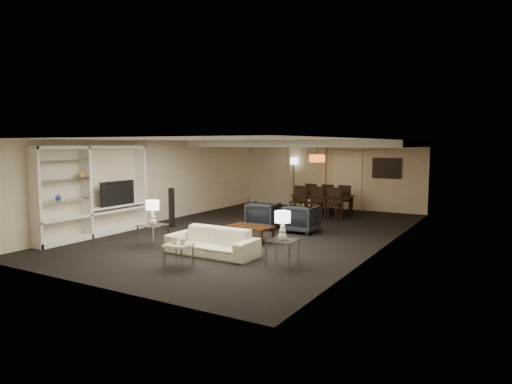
{
  "coord_description": "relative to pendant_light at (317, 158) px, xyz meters",
  "views": [
    {
      "loc": [
        6.19,
        -10.58,
        2.39
      ],
      "look_at": [
        0.0,
        0.0,
        1.1
      ],
      "focal_mm": 32.0,
      "sensor_mm": 36.0,
      "label": 1
    }
  ],
  "objects": [
    {
      "name": "floor",
      "position": [
        -0.3,
        -3.5,
        -1.92
      ],
      "size": [
        11.0,
        11.0,
        0.0
      ],
      "primitive_type": "plane",
      "color": "black",
      "rests_on": "ground"
    },
    {
      "name": "ceiling",
      "position": [
        -0.3,
        -3.5,
        0.58
      ],
      "size": [
        7.0,
        11.0,
        0.02
      ],
      "primitive_type": "cube",
      "color": "silver",
      "rests_on": "ground"
    },
    {
      "name": "wall_back",
      "position": [
        -0.3,
        2.0,
        -0.67
      ],
      "size": [
        7.0,
        0.02,
        2.5
      ],
      "primitive_type": "cube",
      "color": "beige",
      "rests_on": "ground"
    },
    {
      "name": "wall_front",
      "position": [
        -0.3,
        -9.0,
        -0.67
      ],
      "size": [
        7.0,
        0.02,
        2.5
      ],
      "primitive_type": "cube",
      "color": "beige",
      "rests_on": "ground"
    },
    {
      "name": "wall_left",
      "position": [
        -3.8,
        -3.5,
        -0.67
      ],
      "size": [
        0.02,
        11.0,
        2.5
      ],
      "primitive_type": "cube",
      "color": "beige",
      "rests_on": "ground"
    },
    {
      "name": "wall_right",
      "position": [
        3.2,
        -3.5,
        -0.67
      ],
      "size": [
        0.02,
        11.0,
        2.5
      ],
      "primitive_type": "cube",
      "color": "beige",
      "rests_on": "ground"
    },
    {
      "name": "ceiling_soffit",
      "position": [
        -0.3,
        0.0,
        0.48
      ],
      "size": [
        7.0,
        4.0,
        0.2
      ],
      "primitive_type": "cube",
      "color": "silver",
      "rests_on": "ceiling"
    },
    {
      "name": "curtains",
      "position": [
        -1.2,
        1.92,
        -0.72
      ],
      "size": [
        1.5,
        0.12,
        2.4
      ],
      "primitive_type": "cube",
      "color": "beige",
      "rests_on": "wall_back"
    },
    {
      "name": "door",
      "position": [
        0.4,
        1.97,
        -0.87
      ],
      "size": [
        0.9,
        0.05,
        2.1
      ],
      "primitive_type": "cube",
      "color": "silver",
      "rests_on": "wall_back"
    },
    {
      "name": "painting",
      "position": [
        1.8,
        1.96,
        -0.37
      ],
      "size": [
        0.95,
        0.04,
        0.65
      ],
      "primitive_type": "cube",
      "color": "#142D38",
      "rests_on": "wall_back"
    },
    {
      "name": "media_unit",
      "position": [
        -3.61,
        -6.1,
        -0.74
      ],
      "size": [
        0.38,
        3.4,
        2.35
      ],
      "primitive_type": null,
      "color": "white",
      "rests_on": "wall_left"
    },
    {
      "name": "pendant_light",
      "position": [
        0.0,
        0.0,
        0.0
      ],
      "size": [
        0.52,
        0.52,
        0.24
      ],
      "primitive_type": "cylinder",
      "color": "#D8591E",
      "rests_on": "ceiling_soffit"
    },
    {
      "name": "sofa",
      "position": [
        0.2,
        -6.23,
        -1.63
      ],
      "size": [
        2.02,
        0.79,
        0.59
      ],
      "primitive_type": "imported",
      "rotation": [
        0.0,
        0.0,
        0.0
      ],
      "color": "beige",
      "rests_on": "floor"
    },
    {
      "name": "coffee_table",
      "position": [
        0.2,
        -4.63,
        -1.72
      ],
      "size": [
        1.16,
        0.73,
        0.4
      ],
      "primitive_type": null,
      "rotation": [
        0.0,
        0.0,
        -0.08
      ],
      "color": "black",
      "rests_on": "floor"
    },
    {
      "name": "armchair_left",
      "position": [
        -0.4,
        -2.93,
        -1.55
      ],
      "size": [
        0.9,
        0.92,
        0.75
      ],
      "primitive_type": "imported",
      "rotation": [
        0.0,
        0.0,
        3.28
      ],
      "color": "black",
      "rests_on": "floor"
    },
    {
      "name": "armchair_right",
      "position": [
        0.8,
        -2.93,
        -1.55
      ],
      "size": [
        0.8,
        0.83,
        0.75
      ],
      "primitive_type": "imported",
      "rotation": [
        0.0,
        0.0,
        3.14
      ],
      "color": "black",
      "rests_on": "floor"
    },
    {
      "name": "side_table_left",
      "position": [
        -1.5,
        -6.23,
        -1.66
      ],
      "size": [
        0.58,
        0.58,
        0.52
      ],
      "primitive_type": null,
      "rotation": [
        0.0,
        0.0,
        -0.06
      ],
      "color": "white",
      "rests_on": "floor"
    },
    {
      "name": "side_table_right",
      "position": [
        1.9,
        -6.23,
        -1.66
      ],
      "size": [
        0.59,
        0.59,
        0.52
      ],
      "primitive_type": null,
      "rotation": [
        0.0,
        0.0,
        0.08
      ],
      "color": "white",
      "rests_on": "floor"
    },
    {
      "name": "table_lamp_left",
      "position": [
        -1.5,
        -6.23,
        -1.12
      ],
      "size": [
        0.34,
        0.34,
        0.57
      ],
      "primitive_type": null,
      "rotation": [
        0.0,
        0.0,
        0.09
      ],
      "color": "silver",
      "rests_on": "side_table_left"
    },
    {
      "name": "table_lamp_right",
      "position": [
        1.9,
        -6.23,
        -1.12
      ],
      "size": [
        0.34,
        0.34,
        0.57
      ],
      "primitive_type": null,
      "rotation": [
        0.0,
        0.0,
        -0.09
      ],
      "color": "beige",
      "rests_on": "side_table_right"
    },
    {
      "name": "marble_table",
      "position": [
        0.2,
        -7.33,
        -1.69
      ],
      "size": [
        0.5,
        0.5,
        0.46
      ],
      "primitive_type": null,
      "rotation": [
        0.0,
        0.0,
        0.09
      ],
      "color": "white",
      "rests_on": "floor"
    },
    {
      "name": "gold_gourd_a",
      "position": [
        0.1,
        -7.33,
        -1.39
      ],
      "size": [
        0.15,
        0.15,
        0.15
      ],
      "primitive_type": "sphere",
      "color": "#D9B073",
      "rests_on": "marble_table"
    },
    {
      "name": "gold_gourd_b",
      "position": [
        0.3,
        -7.33,
        -1.39
      ],
      "size": [
        0.13,
        0.13,
        0.13
      ],
      "primitive_type": "sphere",
      "color": "tan",
      "rests_on": "marble_table"
    },
    {
      "name": "television",
      "position": [
        -3.58,
        -5.46,
        -0.84
      ],
      "size": [
        1.14,
        0.15,
        0.66
      ],
      "primitive_type": "imported",
      "rotation": [
        0.0,
        0.0,
        1.57
      ],
      "color": "black",
      "rests_on": "media_unit"
    },
    {
      "name": "vase_blue",
      "position": [
        -3.61,
        -7.16,
        -0.78
      ],
      "size": [
        0.15,
        0.15,
        0.15
      ],
      "primitive_type": "imported",
      "color": "#2744A9",
      "rests_on": "media_unit"
    },
    {
      "name": "vase_amber",
      "position": [
        -3.61,
        -6.49,
        -0.28
      ],
      "size": [
        0.16,
        0.16,
        0.16
      ],
      "primitive_type": "imported",
      "color": "gold",
      "rests_on": "media_unit"
    },
    {
      "name": "floor_speaker",
      "position": [
        -2.77,
        -4.09,
        -1.35
      ],
      "size": [
        0.13,
        0.13,
        1.14
      ],
      "primitive_type": "cube",
      "rotation": [
        0.0,
        0.0,
        -0.07
      ],
      "color": "black",
      "rests_on": "floor"
    },
    {
      "name": "dining_table",
      "position": [
        0.11,
        0.24,
        -1.58
      ],
      "size": [
        1.97,
        1.16,
        0.68
      ],
      "primitive_type": "imported",
      "rotation": [
        0.0,
        0.0,
        -0.05
      ],
      "color": "black",
      "rests_on": "floor"
    },
    {
      "name": "chair_nl",
      "position": [
        -0.49,
        -0.41,
        -1.42
      ],
      "size": [
        0.47,
        0.47,
        1.0
      ],
      "primitive_type": null,
      "rotation": [
        0.0,
        0.0,
        0.01
      ],
      "color": "black",
      "rests_on": "floor"
    },
    {
      "name": "chair_nm",
      "position": [
        0.11,
        -0.41,
        -1.42
      ],
      "size": [
        0.48,
        0.48,
        1.0
      ],
      "primitive_type": null,
      "rotation": [
        0.0,
        0.0,
        -0.04
      ],
      "color": "black",
      "rests_on": "floor"
    },
    {
      "name": "chair_nr",
      "position": [
        0.71,
        -0.41,
        -1.42
      ],
      "size": [
        0.51,
        0.51,
        1.0
      ],
      "primitive_type": null,
      "rotation": [
        0.0,
        0.0,
        0.1
      ],
      "color": "black",
      "rests_on": "floor"
    },
    {
      "name": "chair_fl",
      "position": [
        -0.49,
        0.89,
        -1.42
      ],
      "size": [
        0.5,
        0.5,
        1.0
      ],
      "primitive_type": null,
      "rotation": [
        0.0,
        0.0,
        3.06
      ],
      "color": "black",
      "rests_on": "floor"
    },
    {
      "name": "chair_fm",
      "position": [
        0.11,
        0.89,
        -1.42
      ],
      "size": [
        0.48,
        0.48,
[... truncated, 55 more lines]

